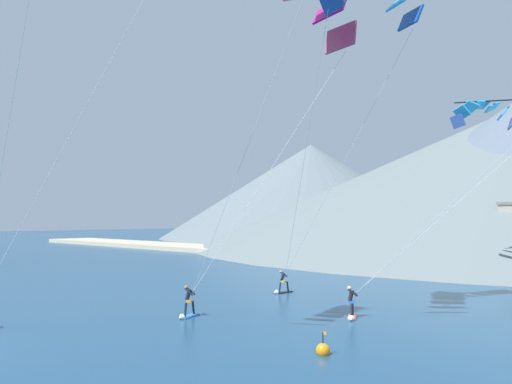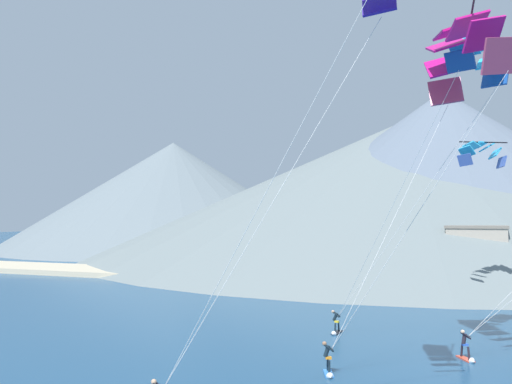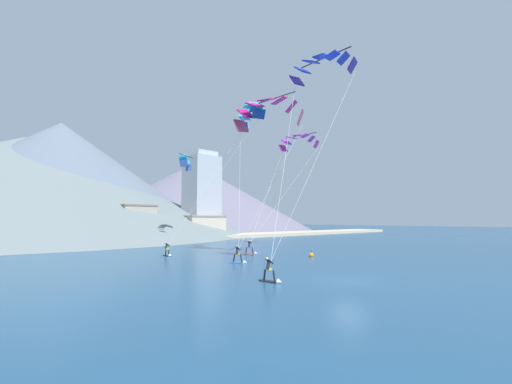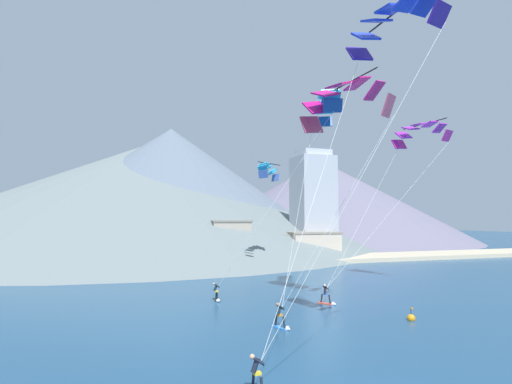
{
  "view_description": "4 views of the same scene",
  "coord_description": "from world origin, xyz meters",
  "views": [
    {
      "loc": [
        21.84,
        -4.84,
        5.27
      ],
      "look_at": [
        -0.22,
        18.28,
        6.98
      ],
      "focal_mm": 35.0,
      "sensor_mm": 36.0,
      "label": 1
    },
    {
      "loc": [
        7.99,
        -16.79,
        8.26
      ],
      "look_at": [
        -3.51,
        12.33,
        9.49
      ],
      "focal_mm": 40.0,
      "sensor_mm": 36.0,
      "label": 2
    },
    {
      "loc": [
        -20.1,
        -13.16,
        4.11
      ],
      "look_at": [
        2.07,
        11.39,
        6.77
      ],
      "focal_mm": 24.0,
      "sensor_mm": 36.0,
      "label": 3
    },
    {
      "loc": [
        -9.5,
        -12.85,
        7.2
      ],
      "look_at": [
        0.76,
        18.01,
        9.43
      ],
      "focal_mm": 28.0,
      "sensor_mm": 36.0,
      "label": 4
    }
  ],
  "objects": [
    {
      "name": "kitesurfer_near_lead",
      "position": [
        7.13,
        17.89,
        0.52
      ],
      "size": [
        1.21,
        1.71,
        1.76
      ],
      "color": "#E54C33",
      "rests_on": "ground"
    },
    {
      "name": "kitesurfer_near_trail",
      "position": [
        0.58,
        12.09,
        0.52
      ],
      "size": [
        0.96,
        1.77,
        1.75
      ],
      "color": "#337FDB",
      "rests_on": "ground"
    },
    {
      "name": "kitesurfer_mid_center",
      "position": [
        -1.5,
        22.22,
        0.46
      ],
      "size": [
        0.66,
        1.76,
        1.65
      ],
      "color": "black",
      "rests_on": "ground"
    },
    {
      "name": "kitesurfer_far_left",
      "position": [
        -4.09,
        3.04,
        0.51
      ],
      "size": [
        0.66,
        1.78,
        1.73
      ],
      "color": "black",
      "rests_on": "ground"
    },
    {
      "name": "parafoil_kite_near_lead",
      "position": [
        21.15,
        22.3,
        16.71
      ],
      "size": [
        15.87,
        7.41,
        16.48
      ],
      "color": "#B71F91"
    },
    {
      "name": "parafoil_kite_near_trail",
      "position": [
        7.14,
        14.92,
        16.87
      ],
      "size": [
        9.14,
        8.43,
        17.03
      ],
      "color": "#B44062"
    },
    {
      "name": "parafoil_kite_mid_center",
      "position": [
        7.92,
        18.99,
        17.6
      ],
      "size": [
        11.09,
        6.59,
        17.31
      ],
      "color": "#174492"
    },
    {
      "name": "parafoil_kite_far_left",
      "position": [
        4.38,
        5.02,
        18.03
      ],
      "size": [
        9.83,
        6.31,
        17.71
      ],
      "color": "#2F178E"
    },
    {
      "name": "parafoil_kite_distant_high_outer",
      "position": [
        8.08,
        35.25,
        13.6
      ],
      "size": [
        4.01,
        4.33,
        2.23
      ],
      "color": "#3E5AA8"
    },
    {
      "name": "race_marker_buoy",
      "position": [
        10.16,
        11.17,
        0.16
      ],
      "size": [
        0.56,
        0.56,
        1.02
      ],
      "color": "orange",
      "rests_on": "ground"
    },
    {
      "name": "shoreline_strip",
      "position": [
        0.0,
        49.55,
        0.35
      ],
      "size": [
        180.0,
        10.0,
        0.7
      ],
      "primitive_type": "cube",
      "color": "beige",
      "rests_on": "ground"
    },
    {
      "name": "shore_building_harbour_front",
      "position": [
        7.49,
        53.0,
        3.51
      ],
      "size": [
        6.65,
        6.25,
        7.0
      ],
      "color": "#A89E8E",
      "rests_on": "ground"
    },
    {
      "name": "shore_building_promenade_mid",
      "position": [
        22.61,
        52.27,
        2.5
      ],
      "size": [
        9.25,
        6.4,
        4.98
      ],
      "color": "beige",
      "rests_on": "ground"
    },
    {
      "name": "shore_building_quay_east",
      "position": [
        14.96,
        53.66,
        2.3
      ],
      "size": [
        8.38,
        5.59,
        4.57
      ],
      "color": "#B7AD9E",
      "rests_on": "ground"
    },
    {
      "name": "highrise_tower",
      "position": [
        25.17,
        56.54,
        10.03
      ],
      "size": [
        7.0,
        7.0,
        20.48
      ],
      "color": "#A8ADB7",
      "rests_on": "ground"
    },
    {
      "name": "mountain_peak_west_ridge",
      "position": [
        -5.84,
        94.66,
        13.02
      ],
      "size": [
        119.63,
        119.63,
        26.03
      ],
      "color": "slate",
      "rests_on": "ground"
    },
    {
      "name": "mountain_peak_central_summit",
      "position": [
        52.68,
        105.36,
        13.31
      ],
      "size": [
        94.58,
        94.58,
        26.62
      ],
      "color": "slate",
      "rests_on": "ground"
    },
    {
      "name": "mountain_peak_far_spur",
      "position": [
        1.83,
        91.07,
        15.34
      ],
      "size": [
        86.98,
        86.98,
        30.68
      ],
      "color": "slate",
      "rests_on": "ground"
    }
  ]
}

